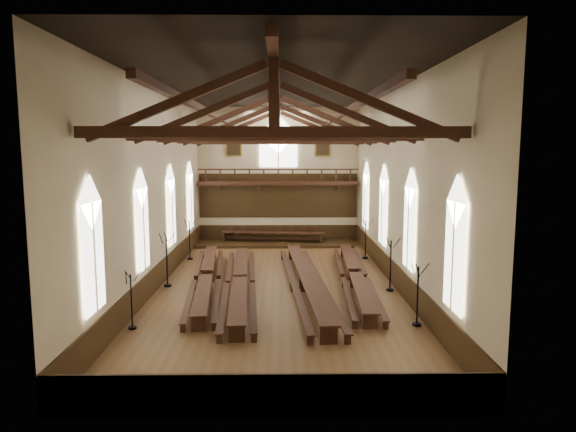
# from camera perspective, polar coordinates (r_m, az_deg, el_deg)

# --- Properties ---
(ground) EXTENTS (26.00, 26.00, 0.00)m
(ground) POSITION_cam_1_polar(r_m,az_deg,el_deg) (26.35, -1.22, -7.75)
(ground) COLOR brown
(ground) RESTS_ON ground
(room_walls) EXTENTS (26.00, 26.00, 26.00)m
(room_walls) POSITION_cam_1_polar(r_m,az_deg,el_deg) (25.44, -1.26, 6.44)
(room_walls) COLOR beige
(room_walls) RESTS_ON ground
(wainscot_band) EXTENTS (12.00, 26.00, 1.20)m
(wainscot_band) POSITION_cam_1_polar(r_m,az_deg,el_deg) (26.20, -1.22, -6.48)
(wainscot_band) COLOR #382410
(wainscot_band) RESTS_ON ground
(side_windows) EXTENTS (11.85, 19.80, 4.50)m
(side_windows) POSITION_cam_1_polar(r_m,az_deg,el_deg) (25.63, -1.24, 0.35)
(side_windows) COLOR white
(side_windows) RESTS_ON room_walls
(end_window) EXTENTS (2.80, 0.12, 3.80)m
(end_window) POSITION_cam_1_polar(r_m,az_deg,el_deg) (38.33, -1.09, 7.91)
(end_window) COLOR silver
(end_window) RESTS_ON room_walls
(minstrels_gallery) EXTENTS (11.80, 1.24, 3.70)m
(minstrels_gallery) POSITION_cam_1_polar(r_m,az_deg,el_deg) (38.21, -1.08, 2.94)
(minstrels_gallery) COLOR #391D12
(minstrels_gallery) RESTS_ON room_walls
(portraits) EXTENTS (7.75, 0.09, 1.45)m
(portraits) POSITION_cam_1_polar(r_m,az_deg,el_deg) (38.33, -1.09, 7.73)
(portraits) COLOR olive
(portraits) RESTS_ON room_walls
(roof_trusses) EXTENTS (11.70, 25.70, 2.80)m
(roof_trusses) POSITION_cam_1_polar(r_m,az_deg,el_deg) (25.47, -1.27, 10.39)
(roof_trusses) COLOR #391D12
(roof_trusses) RESTS_ON room_walls
(refectory_row_a) EXTENTS (2.07, 14.11, 0.71)m
(refectory_row_a) POSITION_cam_1_polar(r_m,az_deg,el_deg) (26.58, -9.10, -6.56)
(refectory_row_a) COLOR #391D12
(refectory_row_a) RESTS_ON ground
(refectory_row_b) EXTENTS (1.96, 14.47, 0.75)m
(refectory_row_b) POSITION_cam_1_polar(r_m,az_deg,el_deg) (25.45, -5.42, -7.06)
(refectory_row_b) COLOR #391D12
(refectory_row_b) RESTS_ON ground
(refectory_row_c) EXTENTS (2.11, 15.05, 0.81)m
(refectory_row_c) POSITION_cam_1_polar(r_m,az_deg,el_deg) (25.42, 2.03, -6.94)
(refectory_row_c) COLOR #391D12
(refectory_row_c) RESTS_ON ground
(refectory_row_d) EXTENTS (1.80, 14.15, 0.72)m
(refectory_row_d) POSITION_cam_1_polar(r_m,az_deg,el_deg) (26.81, 7.46, -6.40)
(refectory_row_d) COLOR #391D12
(refectory_row_d) RESTS_ON ground
(dais) EXTENTS (11.40, 3.12, 0.21)m
(dais) POSITION_cam_1_polar(r_m,az_deg,el_deg) (37.46, -1.72, -3.02)
(dais) COLOR #382410
(dais) RESTS_ON ground
(high_table) EXTENTS (7.67, 1.69, 0.71)m
(high_table) POSITION_cam_1_polar(r_m,az_deg,el_deg) (37.34, -1.72, -1.95)
(high_table) COLOR #391D12
(high_table) RESTS_ON dais
(high_chairs) EXTENTS (6.76, 0.46, 0.99)m
(high_chairs) POSITION_cam_1_polar(r_m,az_deg,el_deg) (38.09, -1.70, -1.87)
(high_chairs) COLOR #391D12
(high_chairs) RESTS_ON dais
(candelabrum_left_near) EXTENTS (0.64, 0.70, 2.29)m
(candelabrum_left_near) POSITION_cam_1_polar(r_m,az_deg,el_deg) (20.97, -16.96, -10.11)
(candelabrum_left_near) COLOR black
(candelabrum_left_near) RESTS_ON ground
(candelabrum_left_mid) EXTENTS (0.81, 0.83, 2.77)m
(candelabrum_left_mid) POSITION_cam_1_polar(r_m,az_deg,el_deg) (26.71, -13.28, -5.88)
(candelabrum_left_mid) COLOR black
(candelabrum_left_mid) RESTS_ON ground
(candelabrum_left_far) EXTENTS (0.74, 0.77, 2.56)m
(candelabrum_left_far) POSITION_cam_1_polar(r_m,az_deg,el_deg) (32.90, -10.86, -3.43)
(candelabrum_left_far) COLOR black
(candelabrum_left_far) RESTS_ON ground
(candelabrum_right_near) EXTENTS (0.72, 0.76, 2.52)m
(candelabrum_right_near) POSITION_cam_1_polar(r_m,az_deg,el_deg) (21.04, 14.16, -9.75)
(candelabrum_right_near) COLOR black
(candelabrum_right_near) RESTS_ON ground
(candelabrum_right_mid) EXTENTS (0.73, 0.82, 2.66)m
(candelabrum_right_mid) POSITION_cam_1_polar(r_m,az_deg,el_deg) (25.73, 11.29, -6.41)
(candelabrum_right_mid) COLOR black
(candelabrum_right_mid) RESTS_ON ground
(candelabrum_right_far) EXTENTS (0.70, 0.80, 2.59)m
(candelabrum_right_far) POSITION_cam_1_polar(r_m,az_deg,el_deg) (32.91, 8.60, -3.35)
(candelabrum_right_far) COLOR black
(candelabrum_right_far) RESTS_ON ground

